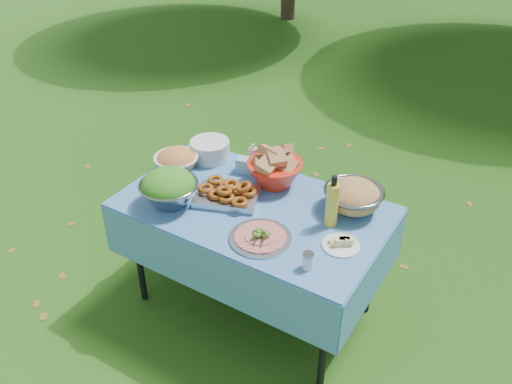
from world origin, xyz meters
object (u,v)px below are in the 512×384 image
at_px(bread_bowl, 275,167).
at_px(pasta_bowl_steel, 354,196).
at_px(picnic_table, 254,258).
at_px(plate_stack, 210,150).
at_px(salad_bowl, 169,188).
at_px(charcuterie_platter, 260,233).
at_px(oil_bottle, 332,201).

height_order(bread_bowl, pasta_bowl_steel, bread_bowl).
height_order(picnic_table, plate_stack, plate_stack).
height_order(salad_bowl, charcuterie_platter, salad_bowl).
distance_m(picnic_table, charcuterie_platter, 0.51).
xyz_separation_m(picnic_table, pasta_bowl_steel, (0.48, 0.26, 0.47)).
bearing_deg(oil_bottle, salad_bowl, -160.46).
xyz_separation_m(bread_bowl, charcuterie_platter, (0.20, -0.49, -0.07)).
bearing_deg(oil_bottle, charcuterie_platter, -129.93).
relative_size(plate_stack, pasta_bowl_steel, 0.76).
xyz_separation_m(picnic_table, plate_stack, (-0.50, 0.30, 0.44)).
distance_m(plate_stack, pasta_bowl_steel, 0.98).
distance_m(bread_bowl, pasta_bowl_steel, 0.49).
distance_m(picnic_table, bread_bowl, 0.55).
distance_m(picnic_table, plate_stack, 0.73).
distance_m(plate_stack, bread_bowl, 0.49).
bearing_deg(charcuterie_platter, plate_stack, 142.68).
relative_size(picnic_table, pasta_bowl_steel, 4.52).
bearing_deg(oil_bottle, bread_bowl, 157.34).
bearing_deg(charcuterie_platter, pasta_bowl_steel, 59.00).
bearing_deg(pasta_bowl_steel, plate_stack, 177.76).
bearing_deg(bread_bowl, plate_stack, 175.41).
bearing_deg(salad_bowl, charcuterie_platter, -0.14).
height_order(pasta_bowl_steel, oil_bottle, oil_bottle).
relative_size(plate_stack, oil_bottle, 0.83).
distance_m(salad_bowl, charcuterie_platter, 0.59).
relative_size(charcuterie_platter, oil_bottle, 1.08).
relative_size(bread_bowl, charcuterie_platter, 1.01).
bearing_deg(charcuterie_platter, salad_bowl, 179.86).
distance_m(salad_bowl, bread_bowl, 0.62).
relative_size(plate_stack, bread_bowl, 0.76).
bearing_deg(pasta_bowl_steel, oil_bottle, -102.74).
bearing_deg(plate_stack, picnic_table, -30.48).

